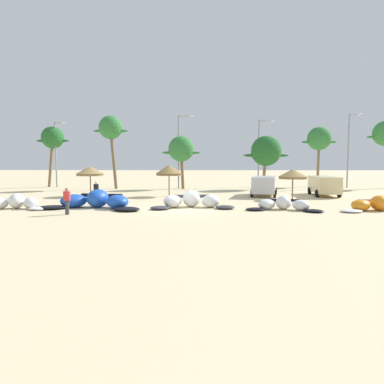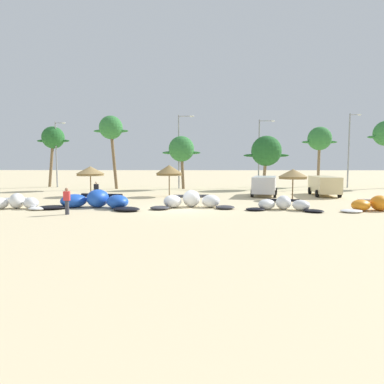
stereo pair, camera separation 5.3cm
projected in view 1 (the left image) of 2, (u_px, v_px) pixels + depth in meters
The scene contains 22 objects.
ground_plane at pixel (179, 209), 23.18m from camera, with size 260.00×260.00×0.00m, color beige.
kite_far_left at pixel (15, 203), 23.29m from camera, with size 4.82×2.43×1.05m.
kite_left at pixel (95, 201), 23.81m from camera, with size 7.48×3.92×1.26m.
kite_left_of_center at pixel (192, 201), 24.04m from camera, with size 6.02×3.01×1.20m.
kite_center at pixel (284, 204), 22.84m from camera, with size 5.08×2.85×0.94m.
kite_right_of_center at pixel (381, 205), 22.20m from camera, with size 5.77×2.99×1.00m.
beach_umbrella_near_van at pixel (90, 171), 32.14m from camera, with size 2.61×2.61×2.81m.
beach_umbrella_middle at pixel (169, 170), 32.06m from camera, with size 2.50×2.50×2.93m.
beach_umbrella_near_palms at pixel (293, 174), 29.02m from camera, with size 2.43×2.43×2.61m.
parked_van at pixel (324, 184), 32.88m from camera, with size 2.59×5.52×1.84m.
parked_car_second at pixel (264, 184), 32.70m from camera, with size 3.10×5.25×1.84m.
person_near_kites at pixel (67, 201), 20.71m from camera, with size 0.36×0.24×1.62m.
person_by_umbrellas at pixel (96, 191), 27.88m from camera, with size 0.36×0.24×1.62m.
palm_leftmost at pixel (53, 138), 44.58m from camera, with size 4.30×2.87×7.86m.
palm_left at pixel (111, 129), 41.11m from camera, with size 4.21×2.80×8.77m.
palm_left_of_gap at pixel (181, 149), 41.21m from camera, with size 4.60×3.07×6.35m.
palm_center_left at pixel (266, 151), 40.73m from camera, with size 5.37×3.58×6.35m.
palm_center_right at pixel (319, 139), 45.60m from camera, with size 4.66×3.11×7.92m.
lamppost_west at pixel (57, 151), 44.11m from camera, with size 1.47×0.24×8.38m.
lamppost_west_center at pixel (180, 147), 41.92m from camera, with size 1.96×0.24×8.93m.
lamppost_east_center at pixel (260, 149), 44.38m from camera, with size 2.09×0.24×8.67m.
lamppost_east at pixel (349, 147), 43.21m from camera, with size 1.52×0.24×9.29m.
Camera 1 is at (1.55, -22.97, 3.10)m, focal length 32.17 mm.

